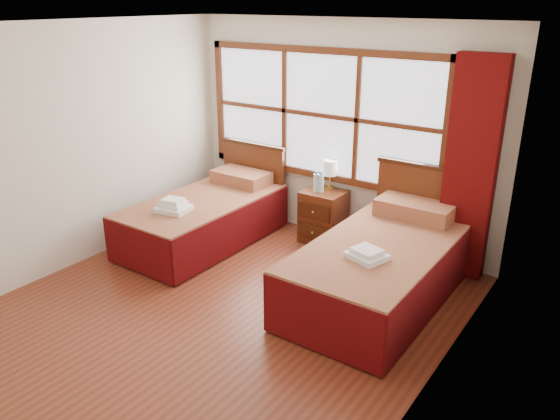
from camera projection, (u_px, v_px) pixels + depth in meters
The scene contains 15 objects.
floor at pixel (218, 313), 5.19m from camera, with size 4.50×4.50×0.00m, color brown.
ceiling at pixel (204, 25), 4.24m from camera, with size 4.50×4.50×0.00m, color white.
wall_back at pixel (339, 134), 6.43m from camera, with size 4.00×4.00×0.00m, color silver.
wall_left at pixel (70, 149), 5.78m from camera, with size 4.50×4.50×0.00m, color silver.
wall_right at pixel (436, 238), 3.64m from camera, with size 4.50×4.50×0.00m, color silver.
window at pixel (320, 115), 6.46m from camera, with size 3.16×0.06×1.56m.
curtain at pixel (470, 170), 5.51m from camera, with size 0.50×0.16×2.30m, color #5B0909.
bed_left at pixel (207, 216), 6.63m from camera, with size 1.07×2.09×1.04m.
bed_right at pixel (383, 264), 5.37m from camera, with size 1.17×2.27×1.14m.
nightstand at pixel (323, 216), 6.61m from camera, with size 0.48×0.47×0.64m.
towels_left at pixel (173, 206), 6.12m from camera, with size 0.40×0.37×0.15m.
towels_right at pixel (367, 254), 4.89m from camera, with size 0.39×0.36×0.10m.
lamp at pixel (330, 169), 6.51m from camera, with size 0.18×0.18×0.35m.
bottle_near at pixel (316, 183), 6.45m from camera, with size 0.07×0.07×0.25m.
bottle_far at pixel (321, 183), 6.43m from camera, with size 0.07×0.07×0.25m.
Camera 1 is at (3.05, -3.32, 2.80)m, focal length 35.00 mm.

